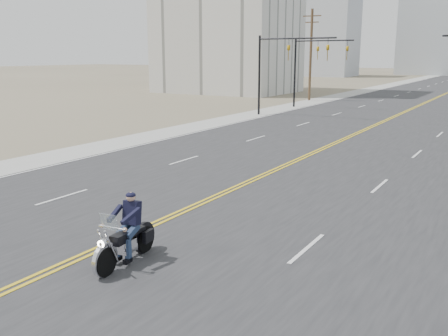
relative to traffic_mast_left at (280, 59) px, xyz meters
name	(u,v)px	position (x,y,z in m)	size (l,w,h in m)	color
ground_plane	(74,261)	(8.98, -32.00, -4.94)	(400.00, 400.00, 0.00)	#776D56
road	(448,93)	(8.98, 38.00, -4.93)	(20.00, 200.00, 0.01)	#303033
sidewalk_left	(368,90)	(-2.52, 38.00, -4.93)	(3.00, 200.00, 0.01)	#A5A5A0
traffic_mast_left	(280,59)	(0.00, 0.00, 0.00)	(7.10, 0.26, 7.00)	black
traffic_mast_far	(311,59)	(-0.33, 8.00, -0.06)	(6.10, 0.26, 7.00)	black
utility_pole_left	(311,53)	(-3.52, 16.00, 0.54)	(2.20, 0.30, 10.50)	brown
haze_bldg_a	(327,31)	(-26.02, 83.00, 6.06)	(14.00, 12.00, 22.00)	#B7BCC6
haze_bldg_d	(442,25)	(-3.02, 108.00, 8.06)	(20.00, 15.00, 26.00)	#ADB2B7
haze_bldg_f	(295,45)	(-41.02, 98.00, 3.06)	(12.00, 12.00, 16.00)	#ADB2B7
motorcyclist	(125,230)	(10.29, -31.40, -4.00)	(1.02, 2.39, 1.87)	black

